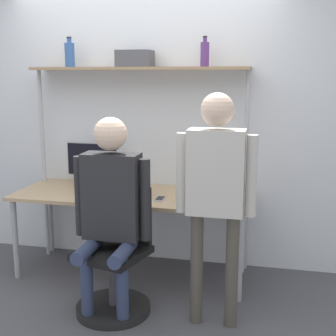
# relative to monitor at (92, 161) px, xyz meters

# --- Properties ---
(ground_plane) EXTENTS (12.00, 12.00, 0.00)m
(ground_plane) POSITION_rel_monitor_xyz_m (0.46, -0.64, -0.96)
(ground_plane) COLOR #4C4C51
(wall_back) EXTENTS (8.00, 0.06, 2.70)m
(wall_back) POSITION_rel_monitor_xyz_m (0.46, 0.19, 0.39)
(wall_back) COLOR silver
(wall_back) RESTS_ON ground_plane
(desk) EXTENTS (2.06, 0.78, 0.74)m
(desk) POSITION_rel_monitor_xyz_m (0.46, -0.23, -0.29)
(desk) COLOR tan
(desk) RESTS_ON ground_plane
(shelf_unit) EXTENTS (1.96, 0.30, 1.83)m
(shelf_unit) POSITION_rel_monitor_xyz_m (0.46, -0.00, 0.63)
(shelf_unit) COLOR #997A56
(shelf_unit) RESTS_ON ground_plane
(monitor) EXTENTS (0.50, 0.17, 0.40)m
(monitor) POSITION_rel_monitor_xyz_m (0.00, 0.00, 0.00)
(monitor) COLOR #B7B7BC
(monitor) RESTS_ON desk
(laptop) EXTENTS (0.28, 0.21, 0.20)m
(laptop) POSITION_rel_monitor_xyz_m (0.50, -0.39, -0.17)
(laptop) COLOR #333338
(laptop) RESTS_ON desk
(cell_phone) EXTENTS (0.07, 0.15, 0.01)m
(cell_phone) POSITION_rel_monitor_xyz_m (0.75, -0.37, -0.22)
(cell_phone) COLOR silver
(cell_phone) RESTS_ON desk
(office_chair) EXTENTS (0.57, 0.57, 0.94)m
(office_chair) POSITION_rel_monitor_xyz_m (0.53, -0.91, -0.67)
(office_chair) COLOR black
(office_chair) RESTS_ON ground_plane
(person_seated) EXTENTS (0.58, 0.48, 1.47)m
(person_seated) POSITION_rel_monitor_xyz_m (0.52, -0.96, -0.08)
(person_seated) COLOR #2D3856
(person_seated) RESTS_ON ground_plane
(person_standing) EXTENTS (0.55, 0.22, 1.65)m
(person_standing) POSITION_rel_monitor_xyz_m (1.28, -0.94, 0.09)
(person_standing) COLOR #4C473D
(person_standing) RESTS_ON ground_plane
(bottle_purple) EXTENTS (0.08, 0.08, 0.25)m
(bottle_purple) POSITION_rel_monitor_xyz_m (1.05, -0.00, 0.97)
(bottle_purple) COLOR #593372
(bottle_purple) RESTS_ON shelf_unit
(bottle_blue) EXTENTS (0.09, 0.09, 0.27)m
(bottle_blue) POSITION_rel_monitor_xyz_m (-0.18, -0.00, 0.98)
(bottle_blue) COLOR #335999
(bottle_blue) RESTS_ON shelf_unit
(storage_box) EXTENTS (0.30, 0.23, 0.14)m
(storage_box) POSITION_rel_monitor_xyz_m (0.43, -0.00, 0.94)
(storage_box) COLOR #4C4C51
(storage_box) RESTS_ON shelf_unit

